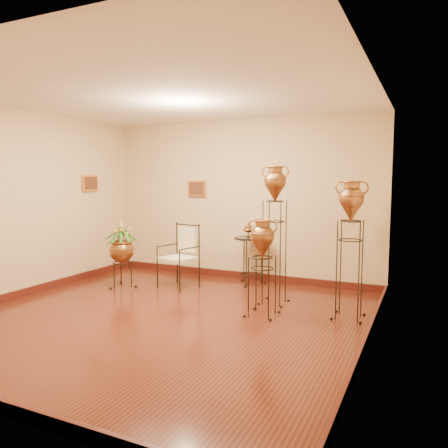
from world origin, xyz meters
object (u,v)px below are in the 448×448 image
at_px(amphora_tall, 275,233).
at_px(side_table, 251,260).
at_px(amphora_mid, 350,249).
at_px(armchair, 178,256).
at_px(planter_urn, 122,248).

distance_m(amphora_tall, side_table, 1.31).
relative_size(amphora_mid, side_table, 1.75).
xyz_separation_m(amphora_mid, armchair, (-2.80, 0.44, -0.38)).
relative_size(amphora_tall, amphora_mid, 1.11).
xyz_separation_m(amphora_tall, amphora_mid, (1.08, -0.23, -0.11)).
distance_m(armchair, side_table, 1.22).
relative_size(armchair, side_table, 1.02).
relative_size(planter_urn, armchair, 1.13).
height_order(armchair, side_table, armchair).
bearing_deg(amphora_tall, armchair, 172.94).
relative_size(amphora_mid, armchair, 1.72).
bearing_deg(armchair, amphora_tall, 5.69).
bearing_deg(planter_urn, amphora_tall, 3.26).
bearing_deg(side_table, armchair, -144.58).
bearing_deg(planter_urn, armchair, 22.64).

